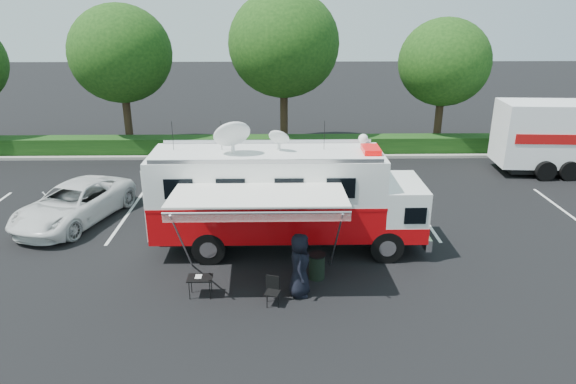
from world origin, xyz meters
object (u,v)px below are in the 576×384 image
Objects in this scene: command_truck at (286,197)px; trash_bin at (317,266)px; folding_table at (200,279)px; white_suv at (76,221)px.

command_truck is 11.34× the size of trash_bin.
trash_bin is at bearing 15.88° from folding_table.
folding_table is at bearing -129.23° from command_truck.
white_suv is at bearing 153.44° from trash_bin.
command_truck reaches higher than folding_table.
command_truck reaches higher than trash_bin.
white_suv is 10.28m from trash_bin.
trash_bin reaches higher than folding_table.
white_suv is 6.63× the size of trash_bin.
folding_table is at bearing -26.45° from white_suv.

